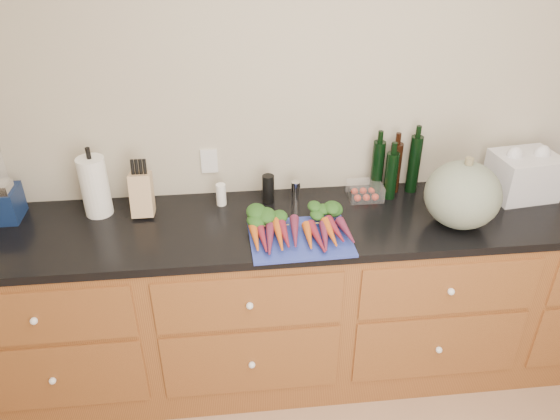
{
  "coord_description": "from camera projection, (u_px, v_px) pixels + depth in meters",
  "views": [
    {
      "loc": [
        -0.51,
        -0.82,
        2.29
      ],
      "look_at": [
        -0.29,
        1.2,
        1.06
      ],
      "focal_mm": 35.0,
      "sensor_mm": 36.0,
      "label": 1
    }
  ],
  "objects": [
    {
      "name": "cutting_board",
      "position": [
        300.0,
        238.0,
        2.39
      ],
      "size": [
        0.45,
        0.35,
        0.01
      ],
      "primitive_type": "cube",
      "rotation": [
        0.0,
        0.0,
        0.03
      ],
      "color": "#26379E",
      "rests_on": "countertop"
    },
    {
      "name": "cabinets",
      "position": [
        335.0,
        299.0,
        2.8
      ],
      "size": [
        3.6,
        0.64,
        0.9
      ],
      "color": "brown",
      "rests_on": "ground"
    },
    {
      "name": "grocery_bag",
      "position": [
        523.0,
        175.0,
        2.68
      ],
      "size": [
        0.32,
        0.27,
        0.22
      ],
      "primitive_type": null,
      "rotation": [
        0.0,
        0.0,
        0.12
      ],
      "color": "white",
      "rests_on": "countertop"
    },
    {
      "name": "carrots",
      "position": [
        299.0,
        227.0,
        2.41
      ],
      "size": [
        0.44,
        0.32,
        0.06
      ],
      "color": "#D25B18",
      "rests_on": "cutting_board"
    },
    {
      "name": "grinder_pepper",
      "position": [
        268.0,
        189.0,
        2.64
      ],
      "size": [
        0.06,
        0.06,
        0.14
      ],
      "primitive_type": "cylinder",
      "color": "black",
      "rests_on": "countertop"
    },
    {
      "name": "knife_block",
      "position": [
        142.0,
        194.0,
        2.53
      ],
      "size": [
        0.1,
        0.1,
        0.2
      ],
      "primitive_type": "cube",
      "color": "tan",
      "rests_on": "countertop"
    },
    {
      "name": "wall_back",
      "position": [
        331.0,
        119.0,
        2.64
      ],
      "size": [
        4.1,
        0.05,
        2.6
      ],
      "primitive_type": "cube",
      "color": "#BCB39C",
      "rests_on": "ground"
    },
    {
      "name": "canister_chrome",
      "position": [
        296.0,
        191.0,
        2.66
      ],
      "size": [
        0.05,
        0.05,
        0.1
      ],
      "primitive_type": "cylinder",
      "color": "silver",
      "rests_on": "countertop"
    },
    {
      "name": "paper_towel",
      "position": [
        95.0,
        187.0,
        2.51
      ],
      "size": [
        0.13,
        0.13,
        0.29
      ],
      "primitive_type": "cylinder",
      "color": "white",
      "rests_on": "countertop"
    },
    {
      "name": "tomato_box",
      "position": [
        365.0,
        191.0,
        2.69
      ],
      "size": [
        0.17,
        0.13,
        0.08
      ],
      "primitive_type": "cube",
      "color": "white",
      "rests_on": "countertop"
    },
    {
      "name": "squash",
      "position": [
        463.0,
        195.0,
        2.43
      ],
      "size": [
        0.34,
        0.34,
        0.3
      ],
      "primitive_type": "ellipsoid",
      "color": "#5A6857",
      "rests_on": "countertop"
    },
    {
      "name": "countertop",
      "position": [
        340.0,
        221.0,
        2.56
      ],
      "size": [
        3.64,
        0.62,
        0.04
      ],
      "primitive_type": "cube",
      "color": "black",
      "rests_on": "cabinets"
    },
    {
      "name": "grinder_salt",
      "position": [
        221.0,
        195.0,
        2.62
      ],
      "size": [
        0.05,
        0.05,
        0.11
      ],
      "primitive_type": "cylinder",
      "color": "white",
      "rests_on": "countertop"
    },
    {
      "name": "bottles",
      "position": [
        395.0,
        168.0,
        2.69
      ],
      "size": [
        0.25,
        0.13,
        0.3
      ],
      "color": "black",
      "rests_on": "countertop"
    }
  ]
}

